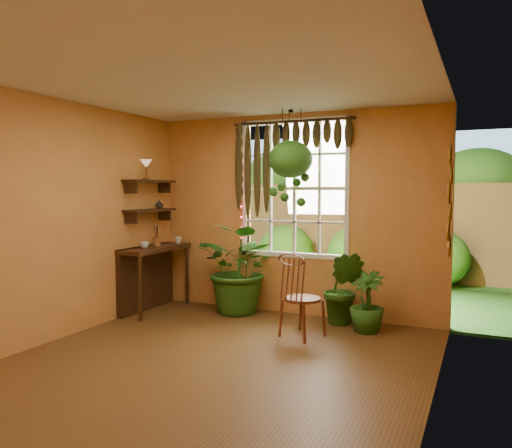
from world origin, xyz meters
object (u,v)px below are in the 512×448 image
at_px(potted_plant_left, 241,268).
at_px(potted_plant_mid, 344,288).
at_px(windsor_chair, 301,309).
at_px(counter_ledge, 149,271).
at_px(hanging_basket, 291,166).

bearing_deg(potted_plant_left, potted_plant_mid, 0.81).
relative_size(windsor_chair, potted_plant_left, 0.90).
height_order(counter_ledge, windsor_chair, windsor_chair).
height_order(counter_ledge, hanging_basket, hanging_basket).
bearing_deg(windsor_chair, potted_plant_left, 168.25).
distance_m(windsor_chair, potted_plant_mid, 0.80).
height_order(potted_plant_left, hanging_basket, hanging_basket).
distance_m(potted_plant_left, potted_plant_mid, 1.42).
relative_size(windsor_chair, potted_plant_mid, 1.21).
bearing_deg(counter_ledge, potted_plant_left, 16.22).
distance_m(counter_ledge, hanging_basket, 2.47).
bearing_deg(counter_ledge, hanging_basket, 10.00).
height_order(potted_plant_mid, hanging_basket, hanging_basket).
height_order(counter_ledge, potted_plant_left, potted_plant_left).
bearing_deg(potted_plant_mid, hanging_basket, -176.88).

